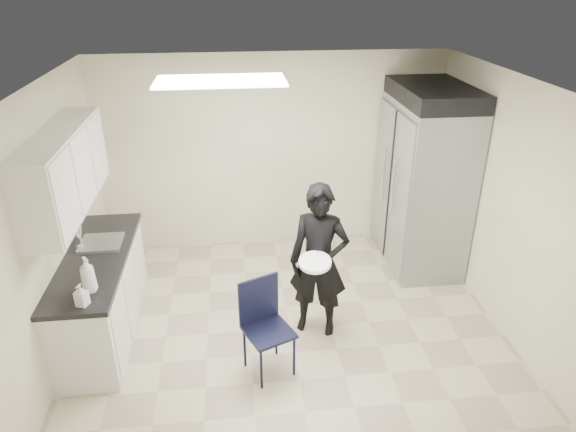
{
  "coord_description": "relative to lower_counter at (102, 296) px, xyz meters",
  "views": [
    {
      "loc": [
        -0.53,
        -4.43,
        3.51
      ],
      "look_at": [
        0.0,
        0.2,
        1.25
      ],
      "focal_mm": 32.0,
      "sensor_mm": 36.0,
      "label": 1
    }
  ],
  "objects": [
    {
      "name": "floor",
      "position": [
        1.95,
        -0.2,
        -0.43
      ],
      "size": [
        4.5,
        4.5,
        0.0
      ],
      "primitive_type": "plane",
      "color": "#BAB092",
      "rests_on": "ground"
    },
    {
      "name": "ceiling",
      "position": [
        1.95,
        -0.2,
        2.17
      ],
      "size": [
        4.5,
        4.5,
        0.0
      ],
      "primitive_type": "plane",
      "rotation": [
        3.14,
        0.0,
        0.0
      ],
      "color": "silver",
      "rests_on": "back_wall"
    },
    {
      "name": "back_wall",
      "position": [
        1.95,
        1.8,
        0.87
      ],
      "size": [
        4.5,
        0.0,
        4.5
      ],
      "primitive_type": "plane",
      "rotation": [
        1.57,
        0.0,
        0.0
      ],
      "color": "beige",
      "rests_on": "floor"
    },
    {
      "name": "left_wall",
      "position": [
        -0.3,
        -0.2,
        0.87
      ],
      "size": [
        0.0,
        4.0,
        4.0
      ],
      "primitive_type": "plane",
      "rotation": [
        1.57,
        0.0,
        1.57
      ],
      "color": "beige",
      "rests_on": "floor"
    },
    {
      "name": "right_wall",
      "position": [
        4.2,
        -0.2,
        0.87
      ],
      "size": [
        0.0,
        4.0,
        4.0
      ],
      "primitive_type": "plane",
      "rotation": [
        1.57,
        0.0,
        -1.57
      ],
      "color": "beige",
      "rests_on": "floor"
    },
    {
      "name": "ceiling_panel",
      "position": [
        1.35,
        0.2,
        2.14
      ],
      "size": [
        1.2,
        0.6,
        0.02
      ],
      "primitive_type": "cube",
      "color": "white",
      "rests_on": "ceiling"
    },
    {
      "name": "lower_counter",
      "position": [
        0.0,
        0.0,
        0.0
      ],
      "size": [
        0.6,
        1.9,
        0.86
      ],
      "primitive_type": "cube",
      "color": "silver",
      "rests_on": "floor"
    },
    {
      "name": "countertop",
      "position": [
        0.0,
        0.0,
        0.46
      ],
      "size": [
        0.64,
        1.95,
        0.05
      ],
      "primitive_type": "cube",
      "color": "black",
      "rests_on": "lower_counter"
    },
    {
      "name": "sink",
      "position": [
        0.02,
        0.25,
        0.44
      ],
      "size": [
        0.42,
        0.4,
        0.14
      ],
      "primitive_type": "cube",
      "color": "gray",
      "rests_on": "countertop"
    },
    {
      "name": "faucet",
      "position": [
        -0.18,
        0.25,
        0.59
      ],
      "size": [
        0.02,
        0.02,
        0.24
      ],
      "primitive_type": "cylinder",
      "color": "silver",
      "rests_on": "countertop"
    },
    {
      "name": "upper_cabinets",
      "position": [
        -0.13,
        0.0,
        1.4
      ],
      "size": [
        0.35,
        1.8,
        0.75
      ],
      "primitive_type": "cube",
      "color": "silver",
      "rests_on": "left_wall"
    },
    {
      "name": "towel_dispenser",
      "position": [
        -0.19,
        1.15,
        1.19
      ],
      "size": [
        0.22,
        0.3,
        0.35
      ],
      "primitive_type": "cube",
      "color": "black",
      "rests_on": "left_wall"
    },
    {
      "name": "notice_sticker_left",
      "position": [
        -0.29,
        -0.1,
        0.79
      ],
      "size": [
        0.0,
        0.12,
        0.07
      ],
      "primitive_type": "cube",
      "color": "yellow",
      "rests_on": "left_wall"
    },
    {
      "name": "notice_sticker_right",
      "position": [
        -0.29,
        0.1,
        0.75
      ],
      "size": [
        0.0,
        0.12,
        0.07
      ],
      "primitive_type": "cube",
      "color": "yellow",
      "rests_on": "left_wall"
    },
    {
      "name": "commercial_fridge",
      "position": [
        3.78,
        1.07,
        0.62
      ],
      "size": [
        0.8,
        1.35,
        2.1
      ],
      "primitive_type": "cube",
      "color": "gray",
      "rests_on": "floor"
    },
    {
      "name": "fridge_compressor",
      "position": [
        3.78,
        1.07,
        1.77
      ],
      "size": [
        0.8,
        1.35,
        0.2
      ],
      "primitive_type": "cube",
      "color": "black",
      "rests_on": "commercial_fridge"
    },
    {
      "name": "folding_chair",
      "position": [
        1.68,
        -0.82,
        0.03
      ],
      "size": [
        0.54,
        0.54,
        0.92
      ],
      "primitive_type": "cube",
      "rotation": [
        0.0,
        0.0,
        0.41
      ],
      "color": "black",
      "rests_on": "floor"
    },
    {
      "name": "man_tuxedo",
      "position": [
        2.24,
        -0.22,
        0.4
      ],
      "size": [
        0.71,
        0.58,
        1.66
      ],
      "primitive_type": "imported",
      "rotation": [
        0.0,
        0.0,
        -0.33
      ],
      "color": "black",
      "rests_on": "floor"
    },
    {
      "name": "bucket_lid",
      "position": [
        2.16,
        -0.46,
        0.54
      ],
      "size": [
        0.4,
        0.4,
        0.04
      ],
      "primitive_type": "cylinder",
      "rotation": [
        0.0,
        0.0,
        -0.33
      ],
      "color": "white",
      "rests_on": "man_tuxedo"
    },
    {
      "name": "soap_bottle_a",
      "position": [
        0.11,
        -0.63,
        0.65
      ],
      "size": [
        0.19,
        0.19,
        0.34
      ],
      "primitive_type": "imported",
      "rotation": [
        0.0,
        0.0,
        0.65
      ],
      "color": "white",
      "rests_on": "countertop"
    },
    {
      "name": "soap_bottle_b",
      "position": [
        0.09,
        -0.84,
        0.58
      ],
      "size": [
        0.12,
        0.12,
        0.21
      ],
      "primitive_type": "imported",
      "rotation": [
        0.0,
        0.0,
        -0.37
      ],
      "color": "#A7A8B3",
      "rests_on": "countertop"
    }
  ]
}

